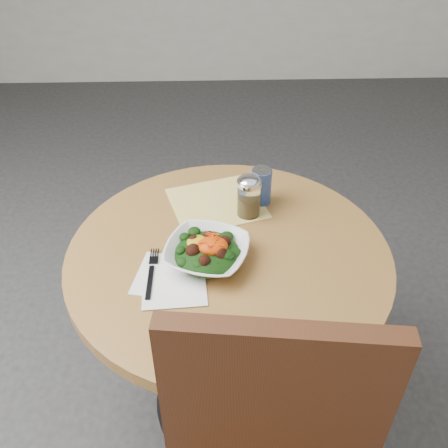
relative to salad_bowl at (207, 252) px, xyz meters
name	(u,v)px	position (x,y,z in m)	size (l,w,h in m)	color
ground	(228,402)	(0.06, 0.04, -0.78)	(6.00, 6.00, 0.00)	#2F2E31
table	(228,300)	(0.06, 0.04, -0.23)	(0.90, 0.90, 0.75)	black
cloth_napkin	(217,203)	(0.03, 0.26, -0.03)	(0.27, 0.25, 0.00)	#E3B00B
paper_napkins	(171,280)	(-0.09, -0.07, -0.03)	(0.20, 0.22, 0.00)	white
salad_bowl	(207,252)	(0.00, 0.00, 0.00)	(0.28, 0.28, 0.08)	white
fork	(152,271)	(-0.15, -0.04, -0.02)	(0.02, 0.19, 0.00)	black
spice_shaker	(249,196)	(0.13, 0.20, 0.03)	(0.07, 0.07, 0.13)	silver
beverage_can	(261,186)	(0.17, 0.27, 0.03)	(0.06, 0.06, 0.12)	navy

